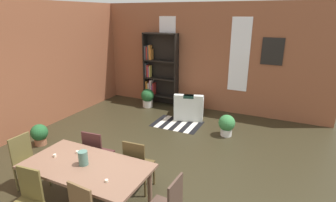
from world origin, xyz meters
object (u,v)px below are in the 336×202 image
at_px(dining_chair_far_left, 97,153).
at_px(dining_table, 87,170).
at_px(potted_plant_by_shelf, 227,124).
at_px(dining_chair_far_right, 137,164).
at_px(armchair_white, 189,108).
at_px(potted_plant_corner, 39,134).
at_px(vase_on_table, 83,158).
at_px(potted_plant_window, 148,97).
at_px(dining_chair_head_left, 27,161).
at_px(dining_chair_near_left, 26,201).
at_px(bookshelf_tall, 158,70).

bearing_deg(dining_chair_far_left, dining_table, -59.55).
bearing_deg(potted_plant_by_shelf, dining_chair_far_right, -106.73).
relative_size(armchair_white, potted_plant_corner, 2.01).
xyz_separation_m(vase_on_table, potted_plant_window, (-1.49, 4.51, -0.57)).
xyz_separation_m(dining_chair_head_left, armchair_white, (1.31, 4.22, -0.23)).
xyz_separation_m(dining_chair_far_left, potted_plant_by_shelf, (1.68, 2.77, -0.22)).
relative_size(dining_chair_far_right, armchair_white, 0.96).
relative_size(dining_chair_head_left, potted_plant_window, 1.62).
relative_size(dining_chair_far_left, potted_plant_by_shelf, 1.78).
height_order(dining_table, armchair_white, dining_table).
xyz_separation_m(potted_plant_by_shelf, potted_plant_corner, (-3.73, -2.30, -0.02)).
distance_m(dining_chair_far_right, dining_chair_head_left, 1.88).
relative_size(vase_on_table, dining_chair_near_left, 0.22).
bearing_deg(potted_plant_window, dining_chair_far_right, -62.71).
bearing_deg(dining_chair_far_right, potted_plant_by_shelf, 73.27).
bearing_deg(dining_chair_head_left, dining_table, -0.06).
relative_size(dining_chair_head_left, potted_plant_corner, 1.93).
bearing_deg(dining_chair_head_left, bookshelf_tall, 90.76).
height_order(vase_on_table, potted_plant_by_shelf, vase_on_table).
relative_size(vase_on_table, potted_plant_corner, 0.43).
distance_m(vase_on_table, dining_chair_head_left, 1.32).
height_order(bookshelf_tall, potted_plant_by_shelf, bookshelf_tall).
xyz_separation_m(dining_chair_far_right, dining_chair_far_left, (-0.84, 0.00, 0.00)).
bearing_deg(dining_chair_head_left, potted_plant_by_shelf, 53.52).
height_order(dining_chair_head_left, bookshelf_tall, bookshelf_tall).
distance_m(vase_on_table, dining_chair_far_left, 0.88).
xyz_separation_m(armchair_white, potted_plant_by_shelf, (1.26, -0.75, 0.01)).
bearing_deg(dining_chair_far_right, dining_chair_far_left, 180.00).
xyz_separation_m(dining_chair_far_right, armchair_white, (-0.43, 3.52, -0.23)).
bearing_deg(dining_chair_head_left, potted_plant_corner, 134.54).
height_order(dining_chair_near_left, dining_chair_far_left, same).
xyz_separation_m(dining_table, armchair_white, (-0.00, 4.22, -0.41)).
relative_size(dining_chair_far_right, dining_chair_near_left, 1.00).
bearing_deg(vase_on_table, dining_chair_near_left, -118.67).
height_order(dining_chair_far_right, dining_chair_head_left, same).
xyz_separation_m(dining_chair_head_left, potted_plant_corner, (-1.16, 1.18, -0.24)).
height_order(armchair_white, potted_plant_window, armchair_white).
relative_size(dining_chair_near_left, armchair_white, 0.96).
height_order(dining_chair_near_left, dining_chair_head_left, same).
relative_size(vase_on_table, potted_plant_window, 0.37).
xyz_separation_m(dining_chair_far_right, bookshelf_tall, (-1.80, 4.24, 0.62)).
bearing_deg(bookshelf_tall, potted_plant_window, -109.69).
distance_m(vase_on_table, potted_plant_by_shelf, 3.76).
distance_m(dining_chair_far_right, potted_plant_window, 4.28).
xyz_separation_m(potted_plant_by_shelf, potted_plant_window, (-2.79, 1.03, 0.02)).
height_order(dining_chair_far_right, armchair_white, dining_chair_far_right).
height_order(dining_table, potted_plant_window, dining_table).
bearing_deg(dining_chair_far_right, potted_plant_window, 117.29).
xyz_separation_m(vase_on_table, dining_chair_far_left, (-0.37, 0.71, -0.37)).
relative_size(dining_table, potted_plant_corner, 3.81).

